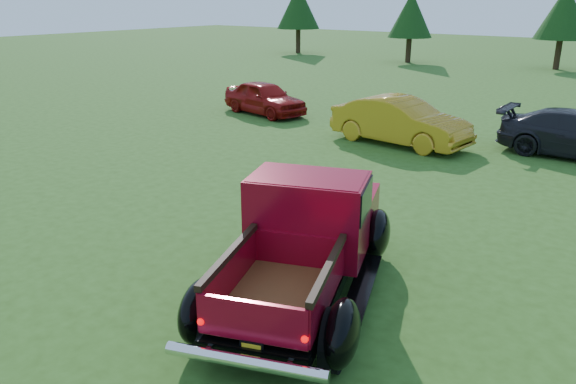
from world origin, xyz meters
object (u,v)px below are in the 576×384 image
Objects in this scene: show_car_yellow at (400,121)px; tree_far_west at (298,7)px; pickup_truck at (308,235)px; tree_mid_left at (564,12)px; show_car_red at (265,98)px; tree_west at (411,15)px.

tree_far_west is at bearing 47.70° from show_car_yellow.
pickup_truck is 9.39m from show_car_yellow.
tree_mid_left is 1.37× the size of show_car_red.
show_car_yellow is at bearing -47.85° from tree_far_west.
tree_far_west is at bearing 105.57° from pickup_truck.
pickup_truck reaches higher than show_car_yellow.
show_car_yellow is at bearing -88.85° from show_car_red.
tree_west is 1.08× the size of show_car_yellow.
show_car_red is (-9.09, 10.04, -0.23)m from pickup_truck.
tree_far_west is 29.49m from show_car_yellow.
tree_mid_left reaches higher than tree_west.
tree_west reaches higher than show_car_red.
show_car_red is at bearing -79.91° from tree_west.
show_car_red is at bearing -56.84° from tree_far_west.
tree_west is 0.90× the size of pickup_truck.
tree_far_west is 24.85m from show_car_red.
tree_west is (10.00, -1.00, -0.41)m from tree_far_west.
pickup_truck is (3.59, -31.70, -2.54)m from tree_mid_left.
pickup_truck is (12.59, -29.70, -2.26)m from tree_west.
pickup_truck is (22.59, -30.70, -2.67)m from tree_far_west.
show_car_red is at bearing -104.25° from tree_mid_left.
tree_west is 32.34m from pickup_truck.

